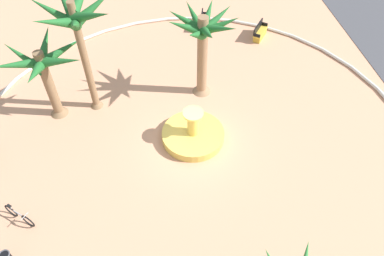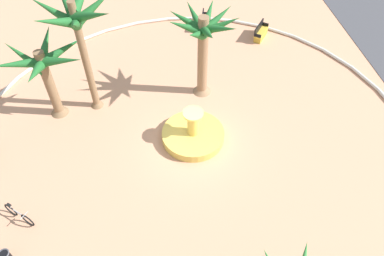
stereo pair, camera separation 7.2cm
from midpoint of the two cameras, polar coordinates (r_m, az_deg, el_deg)
The scene contains 9 objects.
ground_plane at distance 19.56m, azimuth 0.03°, elevation -2.15°, with size 80.00×80.00×0.00m, color tan.
plaza_curb at distance 19.48m, azimuth 0.03°, elevation -1.96°, with size 23.38×23.38×0.20m, color silver.
fountain at distance 19.52m, azimuth 0.27°, elevation -0.97°, with size 3.22×3.22×1.88m.
palm_tree_near_fountain at distance 19.94m, azimuth 1.88°, elevation 13.57°, with size 3.81×3.82×5.15m.
palm_tree_by_curb at distance 20.24m, azimuth -21.23°, elevation 8.49°, with size 4.65×4.50×4.36m.
palm_tree_far_side at distance 18.90m, azimuth -16.80°, elevation 14.89°, with size 4.31×4.15×6.66m.
bench_east at distance 26.72m, azimuth 10.35°, elevation 13.85°, with size 1.60×1.33×1.00m.
bench_southwest at distance 27.40m, azimuth 2.05°, elevation 15.54°, with size 1.67×0.86×1.00m.
bicycle_by_lamppost at distance 18.30m, azimuth -24.46°, elevation -11.78°, with size 1.10×1.40×0.94m.
Camera 2 is at (12.43, -1.83, 14.98)m, focal length 35.49 mm.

